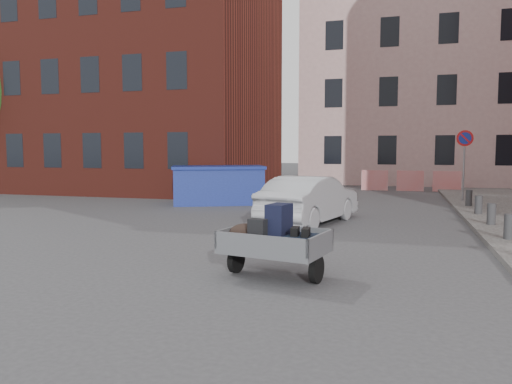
% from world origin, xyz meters
% --- Properties ---
extents(ground, '(120.00, 120.00, 0.00)m').
position_xyz_m(ground, '(0.00, 0.00, 0.00)').
color(ground, '#38383A').
rests_on(ground, ground).
extents(building_brick, '(12.00, 10.00, 14.00)m').
position_xyz_m(building_brick, '(-9.00, 13.00, 7.00)').
color(building_brick, '#591E16').
rests_on(building_brick, ground).
extents(building_pink, '(16.00, 8.00, 14.00)m').
position_xyz_m(building_pink, '(6.00, 22.00, 7.00)').
color(building_pink, '#B8908E').
rests_on(building_pink, ground).
extents(far_building, '(6.00, 6.00, 8.00)m').
position_xyz_m(far_building, '(-20.00, 22.00, 4.00)').
color(far_building, maroon).
rests_on(far_building, ground).
extents(no_parking_sign, '(0.60, 0.09, 2.65)m').
position_xyz_m(no_parking_sign, '(6.00, 9.48, 2.01)').
color(no_parking_sign, gray).
rests_on(no_parking_sign, sidewalk).
extents(bollards, '(0.22, 9.02, 0.55)m').
position_xyz_m(bollards, '(6.00, 3.40, 0.40)').
color(bollards, '#3A3A3D').
rests_on(bollards, sidewalk).
extents(barriers, '(4.70, 0.18, 1.00)m').
position_xyz_m(barriers, '(4.20, 15.00, 0.50)').
color(barriers, red).
rests_on(barriers, ground).
extents(trailer, '(1.79, 1.93, 1.20)m').
position_xyz_m(trailer, '(1.76, -2.92, 0.61)').
color(trailer, black).
rests_on(trailer, ground).
extents(dumpster, '(3.84, 3.00, 1.43)m').
position_xyz_m(dumpster, '(-2.89, 7.00, 0.72)').
color(dumpster, navy).
rests_on(dumpster, ground).
extents(silver_car, '(2.37, 4.27, 1.33)m').
position_xyz_m(silver_car, '(1.30, 3.05, 0.67)').
color(silver_car, '#A3A5AB').
rests_on(silver_car, ground).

